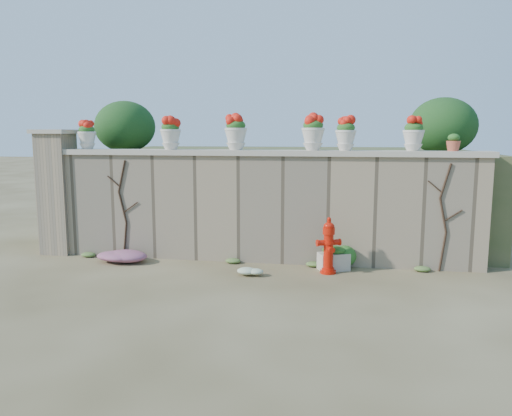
% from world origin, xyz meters
% --- Properties ---
extents(ground, '(80.00, 80.00, 0.00)m').
position_xyz_m(ground, '(0.00, 0.00, 0.00)').
color(ground, '#4F4227').
rests_on(ground, ground).
extents(stone_wall, '(8.00, 0.40, 2.00)m').
position_xyz_m(stone_wall, '(0.00, 1.80, 1.00)').
color(stone_wall, '#8C785D').
rests_on(stone_wall, ground).
extents(wall_cap, '(8.10, 0.52, 0.10)m').
position_xyz_m(wall_cap, '(0.00, 1.80, 2.05)').
color(wall_cap, '#B7AD9B').
rests_on(wall_cap, stone_wall).
extents(gate_pillar, '(0.72, 0.72, 2.48)m').
position_xyz_m(gate_pillar, '(-4.15, 1.80, 1.26)').
color(gate_pillar, '#8C785D').
rests_on(gate_pillar, ground).
extents(raised_fill, '(9.00, 6.00, 2.00)m').
position_xyz_m(raised_fill, '(0.00, 5.00, 1.00)').
color(raised_fill, '#384C23').
rests_on(raised_fill, ground).
extents(back_shrub_left, '(1.30, 1.30, 1.10)m').
position_xyz_m(back_shrub_left, '(-3.20, 3.00, 2.55)').
color(back_shrub_left, '#143814').
rests_on(back_shrub_left, raised_fill).
extents(back_shrub_right, '(1.30, 1.30, 1.10)m').
position_xyz_m(back_shrub_right, '(3.40, 3.00, 2.55)').
color(back_shrub_right, '#143814').
rests_on(back_shrub_right, raised_fill).
extents(vine_left, '(0.60, 0.04, 1.91)m').
position_xyz_m(vine_left, '(-2.67, 1.58, 0.99)').
color(vine_left, black).
rests_on(vine_left, ground).
extents(vine_right, '(0.60, 0.04, 1.91)m').
position_xyz_m(vine_right, '(3.23, 1.58, 0.99)').
color(vine_right, black).
rests_on(vine_right, ground).
extents(fire_hydrant, '(0.42, 0.30, 0.98)m').
position_xyz_m(fire_hydrant, '(1.27, 1.14, 0.49)').
color(fire_hydrant, red).
rests_on(fire_hydrant, ground).
extents(planter_box, '(0.60, 0.48, 0.44)m').
position_xyz_m(planter_box, '(1.36, 1.37, 0.20)').
color(planter_box, '#B7AD9B').
rests_on(planter_box, ground).
extents(green_shrub, '(0.53, 0.48, 0.50)m').
position_xyz_m(green_shrub, '(1.53, 1.55, 0.25)').
color(green_shrub, '#1E5119').
rests_on(green_shrub, ground).
extents(magenta_clump, '(1.03, 0.69, 0.28)m').
position_xyz_m(magenta_clump, '(-2.68, 1.19, 0.14)').
color(magenta_clump, '#C7279B').
rests_on(magenta_clump, ground).
extents(white_flowers, '(0.50, 0.40, 0.18)m').
position_xyz_m(white_flowers, '(-0.02, 0.72, 0.09)').
color(white_flowers, white).
rests_on(white_flowers, ground).
extents(urn_pot_0, '(0.35, 0.35, 0.55)m').
position_xyz_m(urn_pot_0, '(-3.46, 1.80, 2.37)').
color(urn_pot_0, beige).
rests_on(urn_pot_0, wall_cap).
extents(urn_pot_1, '(0.39, 0.39, 0.62)m').
position_xyz_m(urn_pot_1, '(-1.76, 1.80, 2.40)').
color(urn_pot_1, beige).
rests_on(urn_pot_1, wall_cap).
extents(urn_pot_2, '(0.42, 0.42, 0.65)m').
position_xyz_m(urn_pot_2, '(-0.49, 1.80, 2.42)').
color(urn_pot_2, beige).
rests_on(urn_pot_2, wall_cap).
extents(urn_pot_3, '(0.42, 0.42, 0.65)m').
position_xyz_m(urn_pot_3, '(0.93, 1.80, 2.42)').
color(urn_pot_3, beige).
rests_on(urn_pot_3, wall_cap).
extents(urn_pot_4, '(0.37, 0.37, 0.59)m').
position_xyz_m(urn_pot_4, '(1.52, 1.80, 2.39)').
color(urn_pot_4, beige).
rests_on(urn_pot_4, wall_cap).
extents(urn_pot_5, '(0.37, 0.37, 0.59)m').
position_xyz_m(urn_pot_5, '(2.69, 1.80, 2.39)').
color(urn_pot_5, beige).
rests_on(urn_pot_5, wall_cap).
extents(terracotta_pot, '(0.24, 0.24, 0.29)m').
position_xyz_m(terracotta_pot, '(3.36, 1.80, 2.23)').
color(terracotta_pot, '#AF4D35').
rests_on(terracotta_pot, wall_cap).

